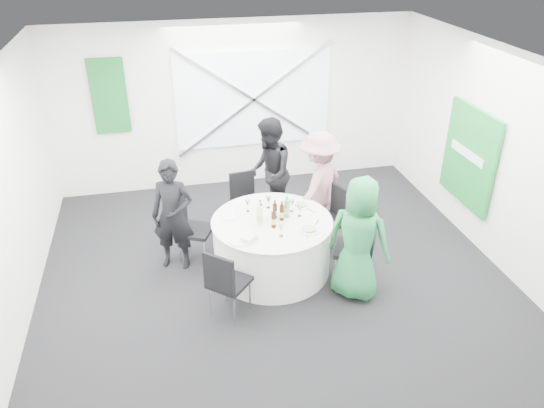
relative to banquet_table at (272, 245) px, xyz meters
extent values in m
plane|color=black|center=(0.00, -0.20, -0.38)|extent=(6.00, 6.00, 0.00)
plane|color=white|center=(0.00, -0.20, 2.42)|extent=(6.00, 6.00, 0.00)
plane|color=white|center=(0.00, 2.80, 1.02)|extent=(6.00, 0.00, 6.00)
plane|color=white|center=(0.00, -3.20, 1.02)|extent=(6.00, 0.00, 6.00)
plane|color=white|center=(-3.00, -0.20, 1.02)|extent=(0.00, 6.00, 6.00)
plane|color=white|center=(3.00, -0.20, 1.02)|extent=(0.00, 6.00, 6.00)
cube|color=white|center=(0.30, 2.76, 1.12)|extent=(2.60, 0.03, 1.60)
cube|color=silver|center=(0.30, 2.72, 1.12)|extent=(2.63, 0.05, 1.84)
cube|color=silver|center=(0.30, 2.72, 1.12)|extent=(2.63, 0.05, 1.84)
cube|color=#156B27|center=(-2.00, 2.75, 1.32)|extent=(0.55, 0.04, 1.20)
cube|color=#198B31|center=(2.94, 0.40, 0.82)|extent=(0.05, 1.20, 1.40)
cylinder|color=white|center=(0.00, 0.00, -0.01)|extent=(1.52, 1.52, 0.74)
cylinder|color=white|center=(0.00, 0.00, 0.37)|extent=(1.56, 1.56, 0.02)
cube|color=black|center=(-0.15, 1.09, 0.05)|extent=(0.45, 0.45, 0.05)
cube|color=black|center=(-0.17, 1.28, 0.28)|extent=(0.38, 0.09, 0.43)
cylinder|color=silver|center=(-0.01, 1.27, -0.18)|extent=(0.02, 0.02, 0.41)
cylinder|color=silver|center=(-0.33, 1.23, -0.18)|extent=(0.02, 0.02, 0.41)
cylinder|color=silver|center=(0.03, 0.95, -0.18)|extent=(0.02, 0.02, 0.41)
cylinder|color=silver|center=(-0.29, 0.91, -0.18)|extent=(0.02, 0.02, 0.41)
cube|color=black|center=(-0.95, 0.47, 0.08)|extent=(0.57, 0.57, 0.05)
cube|color=black|center=(-1.14, 0.56, 0.33)|extent=(0.22, 0.38, 0.46)
cylinder|color=silver|center=(-1.03, 0.70, -0.16)|extent=(0.02, 0.02, 0.44)
cylinder|color=silver|center=(-1.19, 0.39, -0.16)|extent=(0.02, 0.02, 0.44)
cylinder|color=silver|center=(-0.72, 0.55, -0.16)|extent=(0.02, 0.02, 0.44)
cylinder|color=silver|center=(-0.87, 0.24, -0.16)|extent=(0.02, 0.02, 0.44)
cube|color=black|center=(0.88, 0.32, 0.07)|extent=(0.54, 0.54, 0.05)
cube|color=black|center=(1.07, 0.38, 0.32)|extent=(0.17, 0.39, 0.45)
cylinder|color=silver|center=(1.09, 0.21, -0.16)|extent=(0.02, 0.02, 0.43)
cylinder|color=silver|center=(0.98, 0.53, -0.16)|extent=(0.02, 0.02, 0.43)
cylinder|color=silver|center=(0.77, 0.10, -0.16)|extent=(0.02, 0.02, 0.43)
cylinder|color=silver|center=(0.66, 0.42, -0.16)|extent=(0.02, 0.02, 0.43)
cube|color=black|center=(0.94, -0.50, 0.11)|extent=(0.62, 0.62, 0.05)
cube|color=black|center=(1.14, -0.60, 0.39)|extent=(0.24, 0.41, 0.49)
cylinder|color=silver|center=(1.02, -0.75, -0.15)|extent=(0.02, 0.02, 0.47)
cylinder|color=silver|center=(1.19, -0.42, -0.15)|extent=(0.02, 0.02, 0.47)
cylinder|color=silver|center=(0.69, -0.58, -0.15)|extent=(0.02, 0.02, 0.47)
cylinder|color=silver|center=(0.87, -0.25, -0.15)|extent=(0.02, 0.02, 0.47)
cube|color=black|center=(-0.68, -0.76, 0.07)|extent=(0.59, 0.59, 0.05)
cube|color=black|center=(-0.81, -0.91, 0.32)|extent=(0.32, 0.30, 0.45)
cylinder|color=silver|center=(-0.91, -0.77, -0.17)|extent=(0.02, 0.02, 0.43)
cylinder|color=silver|center=(-0.66, -1.00, -0.17)|extent=(0.02, 0.02, 0.43)
cylinder|color=silver|center=(-0.69, -0.52, -0.17)|extent=(0.02, 0.02, 0.43)
cylinder|color=silver|center=(-0.44, -0.74, -0.17)|extent=(0.02, 0.02, 0.43)
imported|color=black|center=(-1.23, 0.40, 0.38)|extent=(0.64, 0.52, 1.53)
imported|color=black|center=(0.23, 1.23, 0.46)|extent=(0.59, 0.88, 1.68)
imported|color=#BA7880|center=(0.85, 0.75, 0.42)|extent=(1.09, 1.05, 1.60)
imported|color=#238343|center=(0.90, -0.71, 0.42)|extent=(0.92, 0.88, 1.59)
cylinder|color=white|center=(-0.01, 0.49, 0.39)|extent=(0.27, 0.27, 0.01)
cylinder|color=white|center=(-0.50, 0.23, 0.39)|extent=(0.27, 0.27, 0.01)
cylinder|color=white|center=(0.46, 0.29, 0.39)|extent=(0.25, 0.25, 0.01)
cylinder|color=#93B963|center=(0.46, 0.29, 0.41)|extent=(0.16, 0.16, 0.02)
cylinder|color=white|center=(0.39, -0.35, 0.39)|extent=(0.25, 0.25, 0.01)
cylinder|color=#93B963|center=(0.39, -0.35, 0.41)|extent=(0.16, 0.16, 0.02)
cylinder|color=white|center=(-0.47, -0.38, 0.39)|extent=(0.29, 0.29, 0.01)
cube|color=white|center=(-0.37, -0.41, 0.42)|extent=(0.22, 0.22, 0.05)
cylinder|color=#381B0A|center=(-0.13, 0.10, 0.48)|extent=(0.06, 0.06, 0.20)
cylinder|color=#381B0A|center=(-0.13, 0.10, 0.61)|extent=(0.02, 0.02, 0.06)
cylinder|color=#CCBE6C|center=(-0.13, 0.10, 0.46)|extent=(0.06, 0.06, 0.07)
cylinder|color=#381B0A|center=(0.05, 0.07, 0.47)|extent=(0.06, 0.06, 0.19)
cylinder|color=#381B0A|center=(0.05, 0.07, 0.60)|extent=(0.02, 0.02, 0.06)
cylinder|color=#CCBE6C|center=(0.05, 0.07, 0.46)|extent=(0.06, 0.06, 0.07)
cylinder|color=#381B0A|center=(0.12, -0.01, 0.48)|extent=(0.06, 0.06, 0.21)
cylinder|color=#381B0A|center=(0.12, -0.01, 0.62)|extent=(0.02, 0.02, 0.06)
cylinder|color=#CCBE6C|center=(0.12, -0.01, 0.46)|extent=(0.06, 0.06, 0.07)
cylinder|color=#381B0A|center=(-0.02, -0.16, 0.49)|extent=(0.06, 0.06, 0.21)
cylinder|color=#381B0A|center=(-0.02, -0.16, 0.62)|extent=(0.02, 0.02, 0.06)
cylinder|color=#CCBE6C|center=(-0.02, -0.16, 0.47)|extent=(0.06, 0.06, 0.08)
cylinder|color=green|center=(0.21, 0.05, 0.50)|extent=(0.08, 0.08, 0.24)
cylinder|color=green|center=(0.21, 0.05, 0.65)|extent=(0.03, 0.03, 0.06)
cylinder|color=#CCBE6C|center=(0.21, 0.05, 0.48)|extent=(0.08, 0.08, 0.09)
cylinder|color=silver|center=(-0.18, -0.05, 0.50)|extent=(0.08, 0.08, 0.25)
cylinder|color=silver|center=(-0.18, -0.05, 0.66)|extent=(0.03, 0.03, 0.06)
cylinder|color=#CCBE6C|center=(-0.18, -0.05, 0.48)|extent=(0.08, 0.08, 0.09)
cylinder|color=white|center=(0.38, 0.03, 0.38)|extent=(0.06, 0.06, 0.00)
cylinder|color=white|center=(0.38, 0.03, 0.43)|extent=(0.01, 0.01, 0.10)
cone|color=white|center=(0.38, 0.03, 0.51)|extent=(0.07, 0.07, 0.08)
cylinder|color=white|center=(0.03, 0.34, 0.38)|extent=(0.06, 0.06, 0.00)
cylinder|color=white|center=(0.03, 0.34, 0.43)|extent=(0.01, 0.01, 0.10)
cone|color=white|center=(0.03, 0.34, 0.51)|extent=(0.07, 0.07, 0.08)
cylinder|color=white|center=(-0.26, 0.31, 0.38)|extent=(0.06, 0.06, 0.00)
cylinder|color=white|center=(-0.26, 0.31, 0.43)|extent=(0.01, 0.01, 0.10)
cone|color=white|center=(-0.26, 0.31, 0.51)|extent=(0.07, 0.07, 0.08)
cylinder|color=white|center=(0.31, 0.18, 0.38)|extent=(0.06, 0.06, 0.00)
cylinder|color=white|center=(0.31, 0.18, 0.43)|extent=(0.01, 0.01, 0.10)
cone|color=white|center=(0.31, 0.18, 0.51)|extent=(0.07, 0.07, 0.08)
cylinder|color=white|center=(0.03, -0.39, 0.38)|extent=(0.06, 0.06, 0.00)
cylinder|color=white|center=(0.03, -0.39, 0.43)|extent=(0.01, 0.01, 0.10)
cone|color=white|center=(0.03, -0.39, 0.51)|extent=(0.07, 0.07, 0.08)
cube|color=silver|center=(-0.37, 0.44, 0.38)|extent=(0.09, 0.13, 0.01)
cube|color=silver|center=(-0.57, 0.09, 0.38)|extent=(0.08, 0.14, 0.01)
cube|color=silver|center=(0.56, 0.14, 0.38)|extent=(0.09, 0.14, 0.01)
cube|color=silver|center=(0.38, 0.43, 0.38)|extent=(0.09, 0.14, 0.01)
cube|color=silver|center=(0.35, -0.46, 0.38)|extent=(0.10, 0.13, 0.01)
cube|color=silver|center=(0.55, -0.17, 0.38)|extent=(0.10, 0.13, 0.01)
camera|label=1|loc=(-1.28, -5.71, 3.80)|focal=35.00mm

